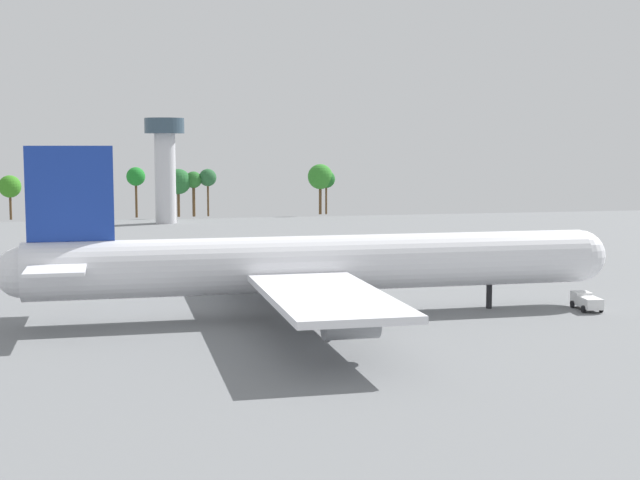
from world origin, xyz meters
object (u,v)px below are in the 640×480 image
at_px(catering_truck, 586,301).
at_px(safety_cone_nose, 583,305).
at_px(control_tower, 165,159).
at_px(cargo_airplane, 317,264).

distance_m(catering_truck, safety_cone_nose, 1.28).
bearing_deg(catering_truck, control_tower, 107.54).
distance_m(safety_cone_nose, control_tower, 139.33).
height_order(safety_cone_nose, control_tower, control_tower).
bearing_deg(catering_truck, cargo_airplane, 173.78).
relative_size(cargo_airplane, safety_cone_nose, 87.60).
height_order(cargo_airplane, safety_cone_nose, cargo_airplane).
bearing_deg(catering_truck, safety_cone_nose, 79.59).
bearing_deg(control_tower, catering_truck, -72.46).
height_order(catering_truck, control_tower, control_tower).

